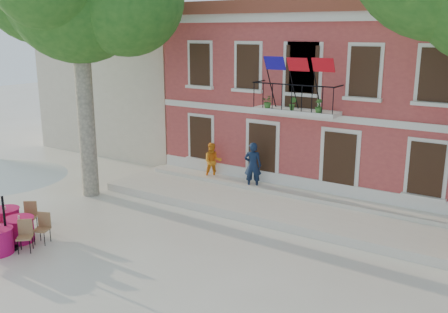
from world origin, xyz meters
TOP-DOWN VIEW (x-y plane):
  - ground at (0.00, 0.00)m, footprint 90.00×90.00m
  - main_building at (2.00, 9.99)m, footprint 13.50×9.59m
  - neighbor_west at (-9.50, 11.00)m, footprint 9.40×9.40m
  - terrace at (2.00, 4.40)m, footprint 14.00×3.40m
  - pedestrian_navy at (0.33, 5.36)m, footprint 0.80×0.68m
  - pedestrian_orange at (-1.67, 5.51)m, footprint 0.96×0.93m
  - cafe_table_0 at (-3.50, -2.43)m, footprint 1.94×1.11m
  - cafe_table_3 at (-4.59, -2.16)m, footprint 1.80×1.48m

SIDE VIEW (x-z plane):
  - ground at x=0.00m, z-range 0.00..0.00m
  - terrace at x=2.00m, z-range 0.00..0.30m
  - cafe_table_0 at x=-3.50m, z-range -0.05..0.90m
  - cafe_table_3 at x=-4.59m, z-range -0.05..0.90m
  - pedestrian_orange at x=-1.67m, z-range 0.30..1.86m
  - pedestrian_navy at x=0.33m, z-range 0.30..2.17m
  - neighbor_west at x=-9.50m, z-range 0.02..6.42m
  - main_building at x=2.00m, z-range 0.03..7.53m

